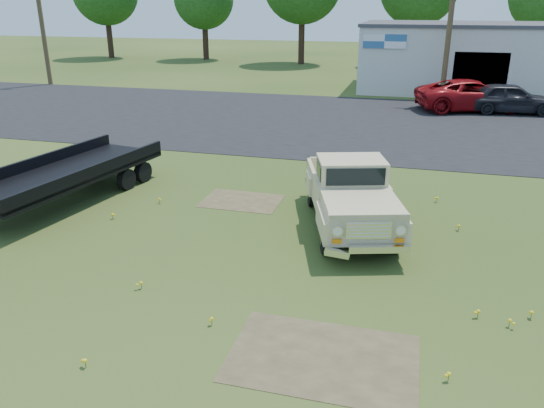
{
  "coord_description": "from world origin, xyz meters",
  "views": [
    {
      "loc": [
        2.55,
        -10.02,
        5.34
      ],
      "look_at": [
        -0.42,
        1.0,
        0.98
      ],
      "focal_mm": 35.0,
      "sensor_mm": 36.0,
      "label": 1
    }
  ],
  "objects": [
    {
      "name": "dirt_patch_a",
      "position": [
        1.5,
        -3.0,
        0.0
      ],
      "size": [
        3.0,
        2.0,
        0.01
      ],
      "primitive_type": "cube",
      "color": "#4B3F28",
      "rests_on": "ground"
    },
    {
      "name": "dirt_patch_b",
      "position": [
        -2.0,
        3.5,
        0.0
      ],
      "size": [
        2.2,
        1.6,
        0.01
      ],
      "primitive_type": "cube",
      "color": "#4B3F28",
      "rests_on": "ground"
    },
    {
      "name": "dark_sedan",
      "position": [
        7.22,
        19.3,
        0.76
      ],
      "size": [
        4.63,
        2.23,
        1.53
      ],
      "primitive_type": "imported",
      "rotation": [
        0.0,
        0.0,
        1.67
      ],
      "color": "black",
      "rests_on": "ground"
    },
    {
      "name": "utility_pole_west",
      "position": [
        -22.0,
        22.0,
        4.6
      ],
      "size": [
        1.6,
        0.3,
        9.0
      ],
      "color": "#463720",
      "rests_on": "ground"
    },
    {
      "name": "commercial_building",
      "position": [
        6.0,
        26.99,
        2.1
      ],
      "size": [
        14.2,
        8.2,
        4.15
      ],
      "color": "silver",
      "rests_on": "ground"
    },
    {
      "name": "utility_pole_mid",
      "position": [
        4.0,
        22.0,
        4.6
      ],
      "size": [
        1.6,
        0.3,
        9.0
      ],
      "color": "#463720",
      "rests_on": "ground"
    },
    {
      "name": "red_pickup",
      "position": [
        5.39,
        19.56,
        0.79
      ],
      "size": [
        6.21,
        4.22,
        1.58
      ],
      "primitive_type": "imported",
      "rotation": [
        0.0,
        0.0,
        1.88
      ],
      "color": "maroon",
      "rests_on": "ground"
    },
    {
      "name": "asphalt_lot",
      "position": [
        0.0,
        15.0,
        0.0
      ],
      "size": [
        90.0,
        14.0,
        0.02
      ],
      "primitive_type": "cube",
      "color": "black",
      "rests_on": "ground"
    },
    {
      "name": "ground",
      "position": [
        0.0,
        0.0,
        0.0
      ],
      "size": [
        140.0,
        140.0,
        0.0
      ],
      "primitive_type": "plane",
      "color": "#293F14",
      "rests_on": "ground"
    },
    {
      "name": "vintage_pickup_truck",
      "position": [
        1.2,
        2.47,
        0.9
      ],
      "size": [
        3.28,
        5.29,
        1.8
      ],
      "primitive_type": null,
      "rotation": [
        0.0,
        0.0,
        0.3
      ],
      "color": "beige",
      "rests_on": "ground"
    },
    {
      "name": "flatbed_trailer",
      "position": [
        -6.87,
        2.33,
        0.91
      ],
      "size": [
        3.31,
        6.93,
        1.81
      ],
      "primitive_type": null,
      "rotation": [
        0.0,
        0.0,
        -0.17
      ],
      "color": "black",
      "rests_on": "ground"
    }
  ]
}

